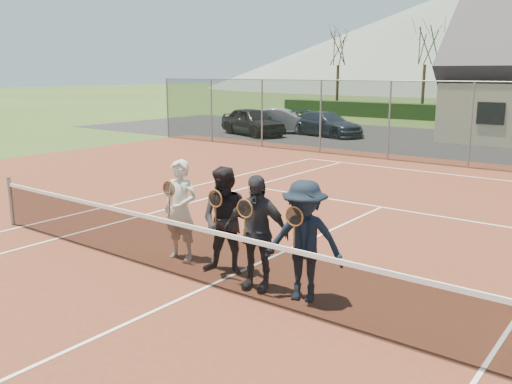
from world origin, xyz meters
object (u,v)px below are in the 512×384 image
car_b (282,121)px  tennis_net (208,255)px  player_c (256,232)px  player_b (226,221)px  car_c (326,124)px  player_a (181,210)px  car_a (253,121)px  player_d (304,241)px

car_b → tennis_net: 22.21m
player_c → car_b: bearing=123.6°
player_b → car_b: bearing=122.2°
player_b → player_c: same height
tennis_net → car_c: bearing=115.2°
car_c → player_c: 21.09m
car_b → player_c: 22.19m
player_a → player_b: size_ratio=1.00×
car_a → player_d: bearing=-121.5°
car_c → player_c: bearing=-140.4°
tennis_net → player_a: player_a is taller
car_c → car_b: bearing=108.2°
car_c → player_a: (7.73, -18.48, 0.29)m
player_c → player_d: bearing=4.8°
player_a → player_b: bearing=-3.3°
tennis_net → player_a: 1.50m
car_a → player_d: size_ratio=2.40×
car_b → tennis_net: size_ratio=0.35×
player_a → car_a: bearing=123.9°
car_b → car_c: (2.64, 0.27, -0.04)m
car_a → tennis_net: car_a is taller
car_a → player_c: 21.11m
player_a → player_b: (1.12, -0.06, -0.00)m
car_a → car_b: bearing=-1.2°
car_c → player_c: (9.62, -18.76, 0.29)m
car_c → tennis_net: (9.01, -19.17, -0.10)m
car_c → player_d: player_d is taller
tennis_net → player_b: player_b is taller
player_a → player_b: same height
tennis_net → player_c: 0.84m
player_c → player_d: size_ratio=1.00×
player_a → player_c: size_ratio=1.00×
car_b → player_a: (10.37, -18.21, 0.25)m
car_c → player_d: size_ratio=2.43×
car_b → car_c: car_b is taller
car_b → tennis_net: (11.65, -18.91, -0.14)m
player_b → player_d: size_ratio=1.00×
player_a → player_c: 1.91m
player_d → car_c: bearing=119.2°
tennis_net → car_a: bearing=125.7°
car_a → player_c: size_ratio=2.40×
car_c → player_b: (8.85, -18.54, 0.28)m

